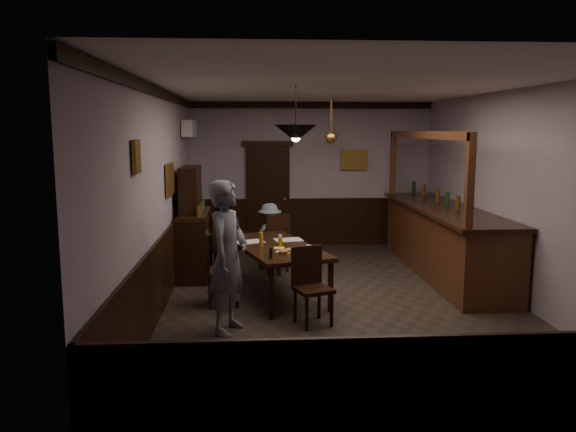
{
  "coord_description": "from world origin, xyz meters",
  "views": [
    {
      "loc": [
        -1.25,
        -7.67,
        2.44
      ],
      "look_at": [
        -0.7,
        0.62,
        1.15
      ],
      "focal_mm": 35.0,
      "sensor_mm": 36.0,
      "label": 1
    }
  ],
  "objects": [
    {
      "name": "room",
      "position": [
        0.0,
        0.0,
        1.5
      ],
      "size": [
        5.01,
        8.01,
        3.01
      ],
      "color": "#2D2621",
      "rests_on": "ground"
    },
    {
      "name": "pendant_brass_far",
      "position": [
        0.3,
        3.03,
        2.3
      ],
      "size": [
        0.2,
        0.2,
        0.81
      ],
      "color": "#BF8C3F",
      "rests_on": "ground"
    },
    {
      "name": "newspaper_right",
      "position": [
        -0.68,
        0.79,
        0.75
      ],
      "size": [
        0.47,
        0.38,
        0.01
      ],
      "primitive_type": "cube",
      "rotation": [
        0.0,
        0.0,
        0.2
      ],
      "color": "silver",
      "rests_on": "dining_table"
    },
    {
      "name": "napkin",
      "position": [
        -0.86,
        0.2,
        0.75
      ],
      "size": [
        0.19,
        0.19,
        0.0
      ],
      "primitive_type": "cube",
      "rotation": [
        0.0,
        0.0,
        0.3
      ],
      "color": "#E1BB52",
      "rests_on": "dining_table"
    },
    {
      "name": "sideboard",
      "position": [
        -2.21,
        1.61,
        0.73
      ],
      "size": [
        0.49,
        1.38,
        1.83
      ],
      "color": "black",
      "rests_on": "ground"
    },
    {
      "name": "pastry_ring_b",
      "position": [
        -0.72,
        -0.09,
        0.79
      ],
      "size": [
        0.13,
        0.13,
        0.04
      ],
      "primitive_type": "torus",
      "color": "#C68C47",
      "rests_on": "pastry_plate"
    },
    {
      "name": "coffee_cup",
      "position": [
        -0.45,
        -0.02,
        0.8
      ],
      "size": [
        0.1,
        0.1,
        0.07
      ],
      "primitive_type": "imported",
      "rotation": [
        0.0,
        0.0,
        0.3
      ],
      "color": "white",
      "rests_on": "saucer"
    },
    {
      "name": "soda_can",
      "position": [
        -0.83,
        0.36,
        0.81
      ],
      "size": [
        0.07,
        0.07,
        0.12
      ],
      "primitive_type": "cylinder",
      "color": "yellow",
      "rests_on": "dining_table"
    },
    {
      "name": "picture_left_large",
      "position": [
        -2.46,
        0.8,
        1.7
      ],
      "size": [
        0.04,
        0.62,
        0.48
      ],
      "color": "olive",
      "rests_on": "ground"
    },
    {
      "name": "pastry_plate",
      "position": [
        -0.81,
        -0.09,
        0.76
      ],
      "size": [
        0.22,
        0.22,
        0.01
      ],
      "primitive_type": "cylinder",
      "color": "white",
      "rests_on": "dining_table"
    },
    {
      "name": "pastry_ring_a",
      "position": [
        -0.82,
        -0.18,
        0.79
      ],
      "size": [
        0.13,
        0.13,
        0.04
      ],
      "primitive_type": "torus",
      "color": "#C68C47",
      "rests_on": "pastry_plate"
    },
    {
      "name": "door_back",
      "position": [
        -0.9,
        3.95,
        1.05
      ],
      "size": [
        0.9,
        0.06,
        2.1
      ],
      "primitive_type": "cube",
      "color": "black",
      "rests_on": "ground"
    },
    {
      "name": "person_seated_left",
      "position": [
        -1.79,
        1.77,
        0.62
      ],
      "size": [
        0.74,
        0.66,
        1.25
      ],
      "primitive_type": "imported",
      "rotation": [
        0.0,
        0.0,
        3.51
      ],
      "color": "#3A4529",
      "rests_on": "ground"
    },
    {
      "name": "picture_left_small",
      "position": [
        -2.46,
        -1.6,
        2.15
      ],
      "size": [
        0.04,
        0.28,
        0.36
      ],
      "color": "olive",
      "rests_on": "ground"
    },
    {
      "name": "chair_far_right",
      "position": [
        -0.84,
        1.76,
        0.55
      ],
      "size": [
        0.57,
        0.57,
        1.01
      ],
      "rotation": [
        0.0,
        0.0,
        3.51
      ],
      "color": "black",
      "rests_on": "ground"
    },
    {
      "name": "beer_glass",
      "position": [
        -1.11,
        0.37,
        0.85
      ],
      "size": [
        0.06,
        0.06,
        0.2
      ],
      "primitive_type": "cylinder",
      "color": "#BF721E",
      "rests_on": "dining_table"
    },
    {
      "name": "person_seated_right",
      "position": [
        -0.93,
        2.03,
        0.58
      ],
      "size": [
        0.85,
        0.66,
        1.16
      ],
      "primitive_type": "imported",
      "rotation": [
        0.0,
        0.0,
        3.5
      ],
      "color": "slate",
      "rests_on": "ground"
    },
    {
      "name": "water_glass",
      "position": [
        -0.83,
        0.45,
        0.82
      ],
      "size": [
        0.06,
        0.06,
        0.15
      ],
      "primitive_type": "cylinder",
      "color": "silver",
      "rests_on": "dining_table"
    },
    {
      "name": "chair_far_left",
      "position": [
        -1.71,
        1.5,
        0.56
      ],
      "size": [
        0.55,
        0.55,
        1.02
      ],
      "rotation": [
        0.0,
        0.0,
        3.44
      ],
      "color": "black",
      "rests_on": "ground"
    },
    {
      "name": "chair_side",
      "position": [
        -1.74,
        -0.03,
        0.57
      ],
      "size": [
        0.49,
        0.49,
        1.04
      ],
      "rotation": [
        0.0,
        0.0,
        1.67
      ],
      "color": "black",
      "rests_on": "ground"
    },
    {
      "name": "ac_unit",
      "position": [
        -2.38,
        2.9,
        2.45
      ],
      "size": [
        0.2,
        0.85,
        0.3
      ],
      "color": "white",
      "rests_on": "ground"
    },
    {
      "name": "person_standing",
      "position": [
        -1.53,
        -1.08,
        0.92
      ],
      "size": [
        0.66,
        0.79,
        1.85
      ],
      "primitive_type": "imported",
      "rotation": [
        0.0,
        0.0,
        1.19
      ],
      "color": "slate",
      "rests_on": "ground"
    },
    {
      "name": "pendant_brass_mid",
      "position": [
        0.1,
        1.8,
        2.3
      ],
      "size": [
        0.2,
        0.2,
        0.81
      ],
      "color": "#BF8C3F",
      "rests_on": "ground"
    },
    {
      "name": "pepper_mill",
      "position": [
        -1.0,
        -0.44,
        0.82
      ],
      "size": [
        0.04,
        0.04,
        0.14
      ],
      "primitive_type": "cylinder",
      "color": "black",
      "rests_on": "dining_table"
    },
    {
      "name": "picture_back",
      "position": [
        0.9,
        3.96,
        1.8
      ],
      "size": [
        0.55,
        0.04,
        0.42
      ],
      "color": "olive",
      "rests_on": "ground"
    },
    {
      "name": "pendant_iron",
      "position": [
        -0.66,
        -0.34,
        2.39
      ],
      "size": [
        0.56,
        0.56,
        0.72
      ],
      "color": "black",
      "rests_on": "ground"
    },
    {
      "name": "dining_table",
      "position": [
        -0.9,
        0.42,
        0.69
      ],
      "size": [
        1.61,
        2.4,
        0.75
      ],
      "rotation": [
        0.0,
        0.0,
        0.3
      ],
      "color": "black",
      "rests_on": "ground"
    },
    {
      "name": "newspaper_left",
      "position": [
        -1.29,
        0.66,
        0.75
      ],
      "size": [
        0.51,
        0.45,
        0.01
      ],
      "primitive_type": "cube",
      "rotation": [
        0.0,
        0.0,
        0.44
      ],
      "color": "silver",
      "rests_on": "dining_table"
    },
    {
      "name": "chair_near",
      "position": [
        -0.51,
        -0.84,
        0.53
      ],
      "size": [
        0.54,
        0.54,
        0.97
      ],
      "rotation": [
        0.0,
        0.0,
        0.35
      ],
      "color": "black",
      "rests_on": "ground"
    },
    {
      "name": "bar_counter",
      "position": [
        1.99,
        1.45,
        0.61
      ],
      "size": [
        1.0,
        4.29,
        2.41
      ],
      "color": "#4A2213",
      "rests_on": "ground"
    },
    {
      "name": "saucer",
      "position": [
        -0.46,
        -0.06,
        0.76
      ],
      "size": [
        0.15,
        0.15,
        0.01
      ],
      "primitive_type": "cylinder",
      "color": "white",
      "rests_on": "dining_table"
    }
  ]
}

